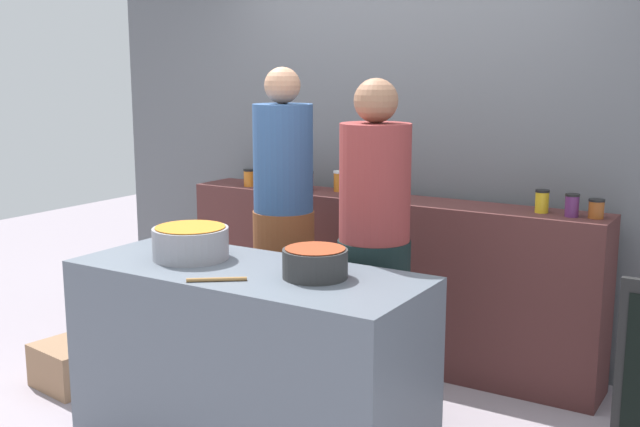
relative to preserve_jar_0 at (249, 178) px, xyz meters
The scene contains 18 objects.
ground 1.79m from the preserve_jar_0, 46.40° to the right, with size 12.00×12.00×0.00m, color gray.
storefront_wall 1.14m from the preserve_jar_0, 23.14° to the left, with size 4.80×0.12×3.00m, color slate.
display_shelf 1.14m from the preserve_jar_0, ahead, with size 2.70×0.36×1.03m, color #4F2927.
prep_table 1.77m from the preserve_jar_0, 53.59° to the right, with size 1.70×0.70×0.89m, color slate.
preserve_jar_0 is the anchor object (origin of this frame).
preserve_jar_1 0.23m from the preserve_jar_0, 15.95° to the left, with size 0.08×0.08×0.14m.
preserve_jar_2 0.43m from the preserve_jar_0, ahead, with size 0.09×0.09×0.12m.
preserve_jar_3 0.64m from the preserve_jar_0, 12.62° to the left, with size 0.09×0.09×0.13m.
preserve_jar_4 0.78m from the preserve_jar_0, ahead, with size 0.07×0.07×0.11m.
preserve_jar_5 1.95m from the preserve_jar_0, ahead, with size 0.08×0.08×0.13m.
preserve_jar_6 2.12m from the preserve_jar_0, ahead, with size 0.08×0.08×0.12m.
preserve_jar_7 2.24m from the preserve_jar_0, ahead, with size 0.08×0.08×0.10m.
cooking_pot_left 1.46m from the preserve_jar_0, 64.38° to the right, with size 0.37×0.37×0.16m.
cooking_pot_center 1.86m from the preserve_jar_0, 44.10° to the right, with size 0.29×0.29×0.13m.
wooden_spoon 1.87m from the preserve_jar_0, 57.53° to the right, with size 0.02×0.02×0.26m, color #9E703D.
cook_with_tongs 0.84m from the preserve_jar_0, 38.78° to the right, with size 0.36×0.36×1.82m.
cook_in_cap 1.56m from the preserve_jar_0, 29.03° to the right, with size 0.37×0.37×1.76m.
bread_crate 1.65m from the preserve_jar_0, 104.65° to the right, with size 0.39×0.30×0.25m, color #956F50.
Camera 1 is at (2.09, -3.05, 1.80)m, focal length 42.88 mm.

